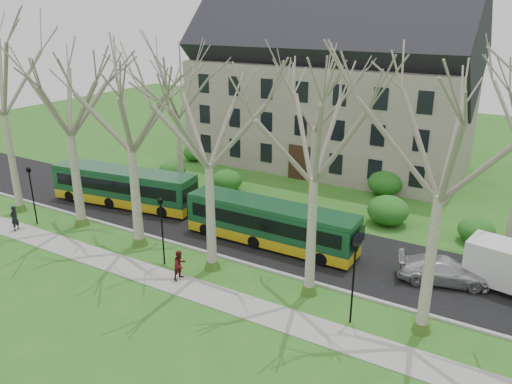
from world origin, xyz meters
TOP-DOWN VIEW (x-y plane):
  - ground at (0.00, 0.00)m, footprint 120.00×120.00m
  - sidewalk at (0.00, -2.50)m, footprint 70.00×2.00m
  - road at (0.00, 5.50)m, footprint 80.00×8.00m
  - curb at (0.00, 1.50)m, footprint 80.00×0.25m
  - building at (-6.00, 24.00)m, footprint 26.50×12.20m
  - tree_row_verge at (0.00, 0.30)m, footprint 49.00×7.00m
  - tree_row_far at (-1.33, 11.00)m, footprint 33.00×7.00m
  - lamp_row at (-0.00, -1.00)m, footprint 36.22×0.22m
  - hedges at (-4.67, 14.00)m, footprint 30.60×8.60m
  - bus_lead at (-15.15, 5.07)m, footprint 12.26×4.12m
  - bus_follow at (-1.72, 4.71)m, footprint 11.74×2.49m
  - sedan at (9.17, 5.36)m, footprint 5.42×3.37m
  - pedestrian_a at (-18.28, -2.49)m, footprint 0.58×0.75m
  - pedestrian_b at (-3.99, -1.95)m, footprint 0.77×0.94m

SIDE VIEW (x-z plane):
  - ground at x=0.00m, z-range 0.00..0.00m
  - sidewalk at x=0.00m, z-range 0.00..0.06m
  - road at x=0.00m, z-range 0.00..0.06m
  - curb at x=0.00m, z-range 0.00..0.14m
  - sedan at x=9.17m, z-range 0.06..1.52m
  - pedestrian_b at x=-3.99m, z-range 0.06..1.82m
  - pedestrian_a at x=-18.28m, z-range 0.06..1.88m
  - hedges at x=-4.67m, z-range 0.00..2.00m
  - bus_follow at x=-1.72m, z-range 0.06..2.99m
  - bus_lead at x=-15.15m, z-range 0.06..3.07m
  - lamp_row at x=0.00m, z-range 0.42..4.72m
  - tree_row_far at x=-1.33m, z-range 0.00..12.00m
  - tree_row_verge at x=0.00m, z-range 0.00..14.00m
  - building at x=-6.00m, z-range 0.07..16.07m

